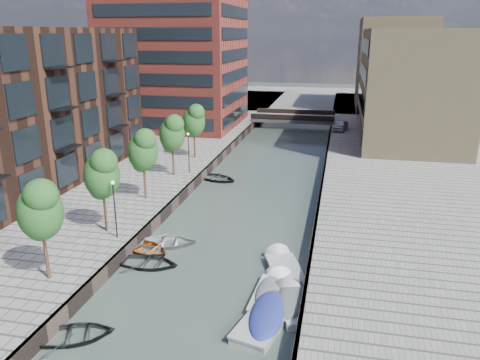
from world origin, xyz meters
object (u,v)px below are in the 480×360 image
(tree_3, at_px, (102,173))
(motorboat_3, at_px, (271,313))
(tree_4, at_px, (143,149))
(motorboat_1, at_px, (270,292))
(sloop_3, at_px, (167,245))
(motorboat_2, at_px, (284,271))
(tree_6, at_px, (194,120))
(sloop_2, at_px, (145,251))
(motorboat_4, at_px, (289,297))
(sloop_0, at_px, (74,338))
(tree_2, at_px, (40,208))
(sloop_1, at_px, (148,266))
(sloop_4, at_px, (217,180))
(tree_5, at_px, (172,132))
(car, at_px, (341,125))
(bridge, at_px, (294,118))

(tree_3, bearing_deg, motorboat_3, -27.14)
(tree_4, height_order, motorboat_1, tree_4)
(sloop_3, xyz_separation_m, motorboat_2, (8.75, -2.15, 0.11))
(tree_6, bearing_deg, motorboat_3, -64.87)
(sloop_2, bearing_deg, motorboat_4, -89.35)
(motorboat_3, distance_m, motorboat_4, 1.94)
(tree_6, height_order, sloop_0, tree_6)
(tree_2, relative_size, sloop_2, 1.46)
(motorboat_3, bearing_deg, sloop_0, -157.22)
(tree_4, height_order, sloop_1, tree_4)
(tree_6, xyz_separation_m, motorboat_1, (12.53, -25.45, -5.13))
(sloop_4, bearing_deg, tree_5, 142.17)
(tree_2, relative_size, tree_5, 1.00)
(tree_4, relative_size, sloop_3, 1.37)
(sloop_3, xyz_separation_m, car, (11.71, 39.67, 1.73))
(tree_4, distance_m, sloop_1, 11.79)
(sloop_2, height_order, car, car)
(tree_3, bearing_deg, sloop_1, -32.19)
(tree_4, relative_size, motorboat_1, 1.31)
(sloop_3, height_order, motorboat_3, motorboat_3)
(sloop_2, xyz_separation_m, car, (12.90, 40.80, 1.73))
(tree_2, bearing_deg, motorboat_3, 1.57)
(sloop_1, bearing_deg, bridge, -5.13)
(sloop_0, height_order, motorboat_2, motorboat_2)
(motorboat_1, bearing_deg, sloop_4, 112.76)
(motorboat_3, bearing_deg, tree_6, 115.13)
(tree_2, relative_size, motorboat_2, 1.04)
(tree_3, bearing_deg, sloop_2, -11.35)
(tree_3, bearing_deg, motorboat_1, -19.54)
(car, bearing_deg, tree_5, -110.16)
(sloop_0, height_order, sloop_4, sloop_4)
(sloop_0, bearing_deg, tree_5, -15.88)
(bridge, height_order, motorboat_2, bridge)
(bridge, bearing_deg, sloop_3, -95.18)
(tree_2, xyz_separation_m, sloop_3, (4.29, 7.51, -5.31))
(motorboat_1, distance_m, motorboat_3, 2.24)
(tree_6, distance_m, motorboat_4, 29.71)
(motorboat_3, relative_size, car, 1.41)
(sloop_4, bearing_deg, motorboat_2, -131.26)
(motorboat_3, bearing_deg, tree_2, -178.43)
(tree_3, height_order, motorboat_3, tree_3)
(bridge, xyz_separation_m, tree_2, (-8.50, -54.00, 3.92))
(sloop_3, bearing_deg, motorboat_2, -118.20)
(car, bearing_deg, motorboat_1, -83.18)
(sloop_4, relative_size, motorboat_2, 0.78)
(tree_5, xyz_separation_m, sloop_0, (3.60, -24.58, -5.31))
(tree_3, bearing_deg, motorboat_2, -7.14)
(motorboat_1, bearing_deg, tree_2, -168.47)
(motorboat_2, bearing_deg, tree_2, -157.63)
(motorboat_3, bearing_deg, sloop_1, 155.47)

